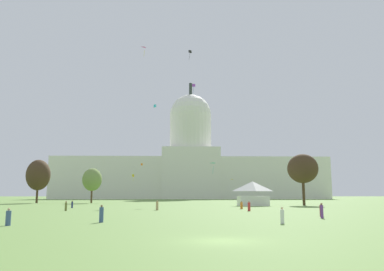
{
  "coord_description": "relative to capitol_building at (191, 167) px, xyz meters",
  "views": [
    {
      "loc": [
        -2.75,
        -24.21,
        2.86
      ],
      "look_at": [
        1.86,
        103.99,
        22.17
      ],
      "focal_mm": 36.23,
      "sensor_mm": 36.0,
      "label": 1
    }
  ],
  "objects": [
    {
      "name": "kite_yellow_low",
      "position": [
        -28.19,
        -32.51,
        -6.25
      ],
      "size": [
        1.13,
        0.62,
        3.06
      ],
      "rotation": [
        0.0,
        0.0,
        1.96
      ],
      "color": "yellow"
    },
    {
      "name": "person_tan_front_left",
      "position": [
        -10.6,
        -147.78,
        -16.64
      ],
      "size": [
        0.56,
        0.56,
        1.68
      ],
      "rotation": [
        0.0,
        0.0,
        6.02
      ],
      "color": "tan",
      "rests_on": "ground_plane"
    },
    {
      "name": "ground_plane",
      "position": [
        -4.22,
        -192.56,
        -17.4
      ],
      "size": [
        800.0,
        800.0,
        0.0
      ],
      "primitive_type": "plane",
      "color": "olive"
    },
    {
      "name": "person_purple_near_tent",
      "position": [
        9.97,
        -171.04,
        -16.55
      ],
      "size": [
        0.49,
        0.49,
        1.8
      ],
      "rotation": [
        0.0,
        0.0,
        2.43
      ],
      "color": "#703D93",
      "rests_on": "ground_plane"
    },
    {
      "name": "tree_west_far",
      "position": [
        -50.15,
        -95.25,
        -8.85
      ],
      "size": [
        10.8,
        11.19,
        13.29
      ],
      "color": "#42301E",
      "rests_on": "ground_plane"
    },
    {
      "name": "capitol_building",
      "position": [
        0.0,
        0.0,
        0.0
      ],
      "size": [
        149.44,
        27.66,
        66.07
      ],
      "color": "silver",
      "rests_on": "ground_plane"
    },
    {
      "name": "kite_turquoise_low",
      "position": [
        6.53,
        -68.74,
        -3.22
      ],
      "size": [
        1.82,
        1.0,
        4.03
      ],
      "rotation": [
        0.0,
        0.0,
        0.23
      ],
      "color": "teal"
    },
    {
      "name": "tree_east_near",
      "position": [
        24.24,
        -120.75,
        -8.35
      ],
      "size": [
        9.78,
        9.32,
        12.74
      ],
      "color": "#42301E",
      "rests_on": "ground_plane"
    },
    {
      "name": "person_denim_back_left",
      "position": [
        -22.33,
        -180.42,
        -16.7
      ],
      "size": [
        0.6,
        0.6,
        1.57
      ],
      "rotation": [
        0.0,
        0.0,
        4.31
      ],
      "color": "#3D5684",
      "rests_on": "ground_plane"
    },
    {
      "name": "kite_white_low",
      "position": [
        -23.82,
        -63.09,
        -3.83
      ],
      "size": [
        0.6,
        1.44,
        0.19
      ],
      "rotation": [
        0.0,
        0.0,
        1.53
      ],
      "color": "white"
    },
    {
      "name": "kite_cyan_high",
      "position": [
        -17.1,
        -53.31,
        22.89
      ],
      "size": [
        1.26,
        1.23,
        1.19
      ],
      "rotation": [
        0.0,
        0.0,
        5.03
      ],
      "color": "#33BCDB"
    },
    {
      "name": "kite_magenta_high",
      "position": [
        -17.95,
        -98.09,
        31.6
      ],
      "size": [
        1.53,
        1.36,
        3.02
      ],
      "rotation": [
        0.0,
        0.0,
        0.67
      ],
      "color": "#D1339E"
    },
    {
      "name": "kite_gold_low",
      "position": [
        17.89,
        -41.61,
        -8.31
      ],
      "size": [
        1.59,
        1.87,
        0.29
      ],
      "rotation": [
        0.0,
        0.0,
        0.98
      ],
      "color": "gold"
    },
    {
      "name": "person_orange_back_right",
      "position": [
        5.06,
        -142.88,
        -16.73
      ],
      "size": [
        0.65,
        0.65,
        1.49
      ],
      "rotation": [
        0.0,
        0.0,
        3.96
      ],
      "color": "orange",
      "rests_on": "ground_plane"
    },
    {
      "name": "person_navy_aisle_center",
      "position": [
        -28.29,
        -136.75,
        -16.71
      ],
      "size": [
        0.47,
        0.47,
        1.49
      ],
      "rotation": [
        0.0,
        0.0,
        5.4
      ],
      "color": "navy",
      "rests_on": "ground_plane"
    },
    {
      "name": "kite_violet_high",
      "position": [
        -2.26,
        -100.18,
        18.65
      ],
      "size": [
        1.05,
        0.61,
        2.79
      ],
      "rotation": [
        0.0,
        0.0,
        2.72
      ],
      "color": "purple"
    },
    {
      "name": "person_red_edge_east",
      "position": [
        4.95,
        -151.38,
        -16.66
      ],
      "size": [
        0.63,
        0.63,
        1.64
      ],
      "rotation": [
        0.0,
        0.0,
        0.68
      ],
      "color": "red",
      "rests_on": "ground_plane"
    },
    {
      "name": "event_tent",
      "position": [
        10.9,
        -123.89,
        -14.43
      ],
      "size": [
        7.17,
        6.04,
        5.77
      ],
      "rotation": [
        0.0,
        0.0,
        -0.0
      ],
      "color": "white",
      "rests_on": "ground_plane"
    },
    {
      "name": "tree_west_near",
      "position": [
        -33.35,
        -96.28,
        -10.28
      ],
      "size": [
        7.18,
        7.41,
        10.62
      ],
      "color": "#4C3823",
      "rests_on": "ground_plane"
    },
    {
      "name": "kite_orange_low",
      "position": [
        -25.05,
        -23.76,
        -0.11
      ],
      "size": [
        1.06,
        0.66,
        1.11
      ],
      "rotation": [
        0.0,
        0.0,
        2.67
      ],
      "color": "orange"
    },
    {
      "name": "person_maroon_edge_west",
      "position": [
        11.29,
        -167.32,
        -16.66
      ],
      "size": [
        0.51,
        0.51,
        1.63
      ],
      "rotation": [
        0.0,
        0.0,
        4.48
      ],
      "color": "maroon",
      "rests_on": "ground_plane"
    },
    {
      "name": "person_white_near_tree_east",
      "position": [
        3.12,
        -178.98,
        -16.66
      ],
      "size": [
        0.39,
        0.39,
        1.6
      ],
      "rotation": [
        0.0,
        0.0,
        4.77
      ],
      "color": "silver",
      "rests_on": "ground_plane"
    },
    {
      "name": "kite_black_high",
      "position": [
        -2.9,
        -84.15,
        35.85
      ],
      "size": [
        1.22,
        1.22,
        3.61
      ],
      "rotation": [
        0.0,
        0.0,
        0.78
      ],
      "color": "black"
    },
    {
      "name": "person_olive_lawn_far_left",
      "position": [
        -25.8,
        -149.96,
        -16.64
      ],
      "size": [
        0.45,
        0.45,
        1.64
      ],
      "rotation": [
        0.0,
        0.0,
        1.28
      ],
      "color": "olive",
      "rests_on": "ground_plane"
    },
    {
      "name": "person_denim_back_center",
      "position": [
        -14.67,
        -176.74,
        -16.61
      ],
      "size": [
        0.6,
        0.6,
        1.74
      ],
      "rotation": [
        0.0,
        0.0,
        2.44
      ],
      "color": "#3D5684",
      "rests_on": "ground_plane"
    }
  ]
}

